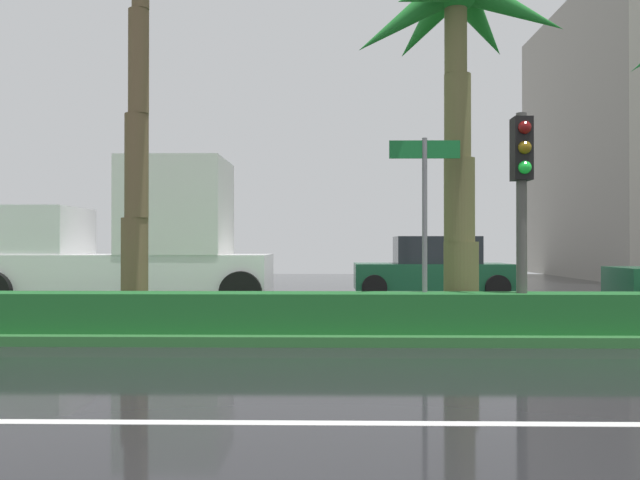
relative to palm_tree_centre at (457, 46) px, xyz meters
The scene contains 9 objects.
ground_plane 5.69m from the palm_tree_centre, 148.37° to the left, with size 90.00×42.00×0.10m, color black.
near_lane_divider_stripe 7.67m from the palm_tree_centre, 115.22° to the right, with size 81.00×0.14×0.01m, color white.
median_strip 5.39m from the palm_tree_centre, 167.34° to the left, with size 85.50×4.00×0.15m, color #2D6B33.
median_hedge 5.10m from the palm_tree_centre, 162.08° to the right, with size 76.50×0.70×0.60m.
palm_tree_centre is the anchor object (origin of this frame).
traffic_signal_median_right 2.61m from the palm_tree_centre, 46.75° to the right, with size 0.28×0.43×3.35m.
street_name_sign 2.85m from the palm_tree_centre, 133.64° to the right, with size 1.10×0.08×3.00m.
box_truck_lead 8.59m from the palm_tree_centre, 146.84° to the left, with size 6.40×2.64×3.46m.
car_in_traffic_leading 8.67m from the palm_tree_centre, 84.28° to the left, with size 4.30×2.02×1.72m.
Camera 1 is at (0.47, -3.48, 1.49)m, focal length 36.91 mm.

